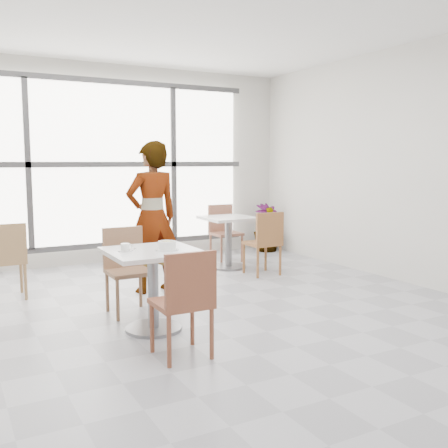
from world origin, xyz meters
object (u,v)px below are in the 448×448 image
chair_near (185,297)px  bg_chair_right_near (265,239)px  plant_right (267,228)px  main_table (153,274)px  bg_chair_right_far (224,229)px  coffee_cup (125,248)px  bg_table_right (228,235)px  person (152,217)px  bg_chair_left_near (6,256)px  oatmeal_bowl (167,245)px  chair_far (126,264)px

chair_near → bg_chair_right_near: (2.18, 2.20, 0.00)m
chair_near → plant_right: bearing=-130.6°
main_table → bg_chair_right_near: bg_chair_right_near is taller
bg_chair_right_near → bg_chair_right_far: bearing=-91.0°
chair_near → coffee_cup: size_ratio=5.47×
main_table → bg_chair_right_far: bg_chair_right_far is taller
bg_table_right → coffee_cup: bearing=-137.0°
bg_table_right → plant_right: plant_right is taller
bg_chair_right_near → plant_right: bg_chair_right_near is taller
bg_chair_right_near → person: bearing=2.9°
bg_chair_right_far → plant_right: bearing=19.1°
bg_chair_right_far → bg_chair_right_near: bearing=-91.0°
coffee_cup → bg_table_right: coffee_cup is taller
plant_right → bg_chair_left_near: bearing=-163.8°
oatmeal_bowl → coffee_cup: oatmeal_bowl is taller
coffee_cup → bg_chair_right_near: bg_chair_right_near is taller
main_table → bg_chair_right_far: 3.42m
chair_near → chair_far: size_ratio=1.00×
oatmeal_bowl → coffee_cup: size_ratio=1.32×
main_table → bg_chair_right_near: size_ratio=0.92×
person → plant_right: bearing=-155.3°
oatmeal_bowl → bg_table_right: 2.87m
main_table → chair_far: chair_far is taller
chair_far → oatmeal_bowl: size_ratio=4.14×
oatmeal_bowl → bg_chair_right_far: 3.43m
bg_chair_left_near → person: bearing=165.0°
chair_near → bg_chair_left_near: same height
bg_chair_right_far → oatmeal_bowl: bearing=-127.2°
oatmeal_bowl → plant_right: oatmeal_bowl is taller
person → bg_chair_left_near: person is taller
person → bg_chair_right_near: size_ratio=2.05×
main_table → bg_table_right: (1.96, 2.10, -0.04)m
chair_far → person: size_ratio=0.49×
oatmeal_bowl → coffee_cup: bearing=158.4°
chair_far → main_table: bearing=-87.7°
chair_near → bg_chair_left_near: size_ratio=1.00×
coffee_cup → bg_table_right: bearing=43.0°
person → bg_chair_right_near: 1.70m
chair_near → person: bearing=-104.1°
coffee_cup → bg_chair_right_near: (2.38, 1.36, -0.28)m
coffee_cup → plant_right: bearing=40.5°
bg_chair_right_near → bg_chair_right_far: (0.02, 1.22, 0.00)m
bg_chair_left_near → bg_chair_right_far: bearing=-164.7°
chair_near → chair_far: same height
bg_chair_left_near → bg_chair_right_near: 3.24m
plant_right → bg_table_right: bearing=-144.3°
main_table → bg_table_right: same height
bg_table_right → bg_chair_right_far: size_ratio=0.86×
bg_table_right → plant_right: size_ratio=0.91×
oatmeal_bowl → bg_table_right: (1.85, 2.17, -0.31)m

